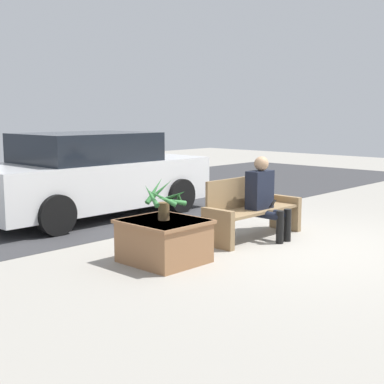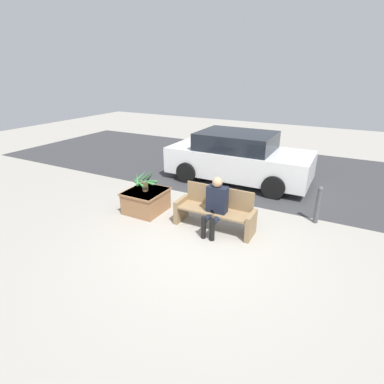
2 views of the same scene
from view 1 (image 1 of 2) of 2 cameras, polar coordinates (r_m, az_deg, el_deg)
name	(u,v)px [view 1 (image 1 of 2)]	position (r m, az deg, el deg)	size (l,w,h in m)	color
ground_plane	(301,246)	(7.46, 11.56, -5.68)	(30.00, 30.00, 0.00)	#9E998E
road_surface	(79,202)	(11.09, -12.01, -1.09)	(20.00, 6.00, 0.01)	#38383A
bench	(251,210)	(7.80, 6.28, -1.94)	(1.70, 0.53, 0.87)	#8C704C
person_seated	(264,195)	(7.71, 7.73, -0.27)	(0.41, 0.59, 1.19)	black
planter_box	(164,239)	(6.50, -3.01, -5.08)	(0.87, 0.94, 0.52)	#936642
potted_plant	(164,199)	(6.40, -2.96, -0.80)	(0.56, 0.53, 0.50)	brown
parked_car	(91,175)	(9.51, -10.77, 1.75)	(4.18, 1.98, 1.46)	silver
bollard_post	(259,186)	(10.02, 7.20, 0.59)	(0.12, 0.12, 0.86)	#4C4C51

